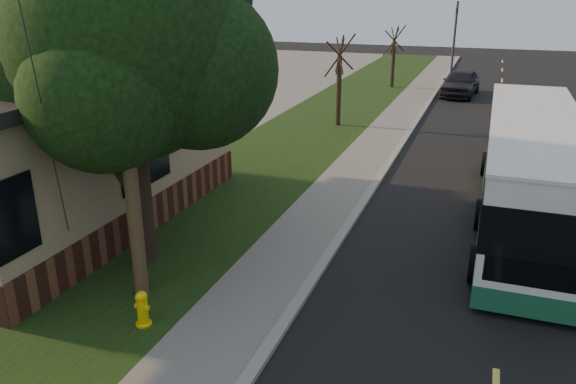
{
  "coord_description": "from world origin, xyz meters",
  "views": [
    {
      "loc": [
        3.34,
        -8.0,
        6.34
      ],
      "look_at": [
        -1.18,
        4.49,
        1.5
      ],
      "focal_mm": 35.0,
      "sensor_mm": 36.0,
      "label": 1
    }
  ],
  "objects_px": {
    "utility_pole": "(121,84)",
    "bare_tree_near": "(339,82)",
    "bare_tree_far": "(393,58)",
    "distant_car": "(460,83)",
    "transit_bus": "(530,168)",
    "leafy_tree": "(131,45)",
    "traffic_signal": "(455,36)",
    "dumpster": "(75,175)",
    "fire_hydrant": "(142,308)"
  },
  "relations": [
    {
      "from": "leafy_tree",
      "to": "utility_pole",
      "type": "bearing_deg",
      "value": -62.4
    },
    {
      "from": "fire_hydrant",
      "to": "dumpster",
      "type": "distance_m",
      "value": 8.49
    },
    {
      "from": "dumpster",
      "to": "fire_hydrant",
      "type": "bearing_deg",
      "value": -42.24
    },
    {
      "from": "utility_pole",
      "to": "leafy_tree",
      "type": "bearing_deg",
      "value": 117.6
    },
    {
      "from": "fire_hydrant",
      "to": "traffic_signal",
      "type": "xyz_separation_m",
      "value": [
        3.1,
        34.0,
        2.73
      ]
    },
    {
      "from": "leafy_tree",
      "to": "transit_bus",
      "type": "height_order",
      "value": "leafy_tree"
    },
    {
      "from": "traffic_signal",
      "to": "transit_bus",
      "type": "bearing_deg",
      "value": -80.89
    },
    {
      "from": "fire_hydrant",
      "to": "transit_bus",
      "type": "bearing_deg",
      "value": 48.9
    },
    {
      "from": "utility_pole",
      "to": "bare_tree_far",
      "type": "relative_size",
      "value": 2.25
    },
    {
      "from": "traffic_signal",
      "to": "transit_bus",
      "type": "xyz_separation_m",
      "value": [
        4.12,
        -25.72,
        -1.54
      ]
    },
    {
      "from": "utility_pole",
      "to": "transit_bus",
      "type": "height_order",
      "value": "utility_pole"
    },
    {
      "from": "fire_hydrant",
      "to": "transit_bus",
      "type": "distance_m",
      "value": 11.05
    },
    {
      "from": "fire_hydrant",
      "to": "utility_pole",
      "type": "relative_size",
      "value": 0.08
    },
    {
      "from": "transit_bus",
      "to": "distant_car",
      "type": "height_order",
      "value": "transit_bus"
    },
    {
      "from": "leafy_tree",
      "to": "bare_tree_far",
      "type": "height_order",
      "value": "leafy_tree"
    },
    {
      "from": "utility_pole",
      "to": "bare_tree_far",
      "type": "distance_m",
      "value": 29.13
    },
    {
      "from": "traffic_signal",
      "to": "bare_tree_near",
      "type": "bearing_deg",
      "value": -104.04
    },
    {
      "from": "dumpster",
      "to": "transit_bus",
      "type": "bearing_deg",
      "value": 10.8
    },
    {
      "from": "traffic_signal",
      "to": "dumpster",
      "type": "bearing_deg",
      "value": -108.35
    },
    {
      "from": "bare_tree_near",
      "to": "transit_bus",
      "type": "relative_size",
      "value": 0.38
    },
    {
      "from": "bare_tree_near",
      "to": "traffic_signal",
      "type": "distance_m",
      "value": 16.52
    },
    {
      "from": "fire_hydrant",
      "to": "bare_tree_far",
      "type": "height_order",
      "value": "bare_tree_far"
    },
    {
      "from": "transit_bus",
      "to": "bare_tree_far",
      "type": "bearing_deg",
      "value": 109.34
    },
    {
      "from": "fire_hydrant",
      "to": "traffic_signal",
      "type": "bearing_deg",
      "value": 84.79
    },
    {
      "from": "transit_bus",
      "to": "bare_tree_near",
      "type": "bearing_deg",
      "value": 129.89
    },
    {
      "from": "utility_pole",
      "to": "leafy_tree",
      "type": "xyz_separation_m",
      "value": [
        -0.87,
        1.66,
        0.54
      ]
    },
    {
      "from": "bare_tree_far",
      "to": "distant_car",
      "type": "distance_m",
      "value": 4.88
    },
    {
      "from": "fire_hydrant",
      "to": "distant_car",
      "type": "height_order",
      "value": "distant_car"
    },
    {
      "from": "leafy_tree",
      "to": "distant_car",
      "type": "distance_m",
      "value": 26.85
    },
    {
      "from": "utility_pole",
      "to": "distant_car",
      "type": "distance_m",
      "value": 28.21
    },
    {
      "from": "fire_hydrant",
      "to": "utility_pole",
      "type": "xyz_separation_m",
      "value": [
        -0.71,
        0.99,
        4.2
      ]
    },
    {
      "from": "bare_tree_near",
      "to": "transit_bus",
      "type": "distance_m",
      "value": 12.68
    },
    {
      "from": "bare_tree_far",
      "to": "traffic_signal",
      "type": "height_order",
      "value": "traffic_signal"
    },
    {
      "from": "fire_hydrant",
      "to": "utility_pole",
      "type": "bearing_deg",
      "value": 125.38
    },
    {
      "from": "bare_tree_far",
      "to": "distant_car",
      "type": "bearing_deg",
      "value": -18.14
    },
    {
      "from": "utility_pole",
      "to": "bare_tree_far",
      "type": "xyz_separation_m",
      "value": [
        0.31,
        29.01,
        -2.63
      ]
    },
    {
      "from": "bare_tree_near",
      "to": "bare_tree_far",
      "type": "xyz_separation_m",
      "value": [
        0.5,
        12.0,
        -0.15
      ]
    },
    {
      "from": "utility_pole",
      "to": "dumpster",
      "type": "xyz_separation_m",
      "value": [
        -5.58,
        4.71,
        -3.94
      ]
    },
    {
      "from": "fire_hydrant",
      "to": "distant_car",
      "type": "relative_size",
      "value": 0.15
    },
    {
      "from": "utility_pole",
      "to": "bare_tree_near",
      "type": "bearing_deg",
      "value": 90.66
    },
    {
      "from": "fire_hydrant",
      "to": "bare_tree_near",
      "type": "height_order",
      "value": "bare_tree_near"
    },
    {
      "from": "fire_hydrant",
      "to": "bare_tree_far",
      "type": "relative_size",
      "value": 0.18
    },
    {
      "from": "utility_pole",
      "to": "traffic_signal",
      "type": "distance_m",
      "value": 33.26
    },
    {
      "from": "utility_pole",
      "to": "transit_bus",
      "type": "bearing_deg",
      "value": 42.59
    },
    {
      "from": "leafy_tree",
      "to": "bare_tree_near",
      "type": "xyz_separation_m",
      "value": [
        0.67,
        15.35,
        -3.02
      ]
    },
    {
      "from": "dumpster",
      "to": "distant_car",
      "type": "height_order",
      "value": "distant_car"
    },
    {
      "from": "fire_hydrant",
      "to": "dumpster",
      "type": "height_order",
      "value": "dumpster"
    },
    {
      "from": "bare_tree_near",
      "to": "dumpster",
      "type": "relative_size",
      "value": 2.67
    },
    {
      "from": "utility_pole",
      "to": "dumpster",
      "type": "relative_size",
      "value": 5.62
    },
    {
      "from": "leafy_tree",
      "to": "transit_bus",
      "type": "xyz_separation_m",
      "value": [
        8.79,
        5.63,
        -3.54
      ]
    }
  ]
}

